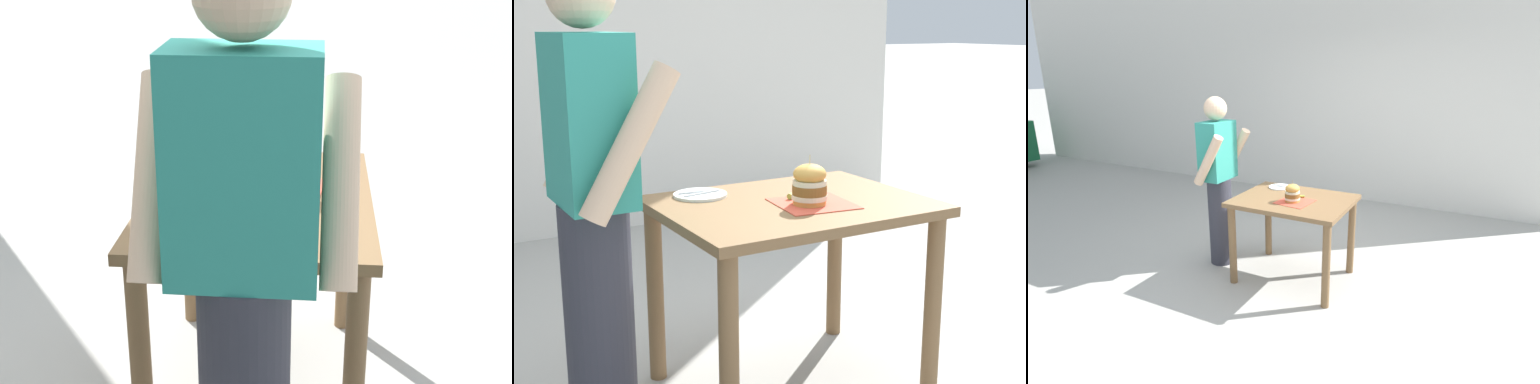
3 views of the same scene
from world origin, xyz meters
TOP-DOWN VIEW (x-y plane):
  - ground_plane at (0.00, 0.00)m, footprint 80.00×80.00m
  - patio_table at (0.00, 0.00)m, footprint 0.80×1.04m
  - serving_paper at (-0.08, -0.05)m, footprint 0.32×0.32m
  - sandwich at (-0.09, -0.03)m, footprint 0.14×0.14m
  - pickle_spear at (0.04, -0.04)m, footprint 0.07×0.09m
  - side_plate_with_forks at (0.26, 0.28)m, footprint 0.22×0.22m
  - diner_across_table at (-0.03, 0.80)m, footprint 0.55×0.35m
  - building_wall at (2.80, 2.39)m, footprint 0.30×10.00m

SIDE VIEW (x-z plane):
  - ground_plane at x=0.00m, z-range 0.00..0.00m
  - patio_table at x=0.00m, z-range 0.26..1.05m
  - serving_paper at x=-0.08m, z-range 0.80..0.80m
  - side_plate_with_forks at x=0.26m, z-range 0.79..0.81m
  - pickle_spear at x=0.04m, z-range 0.80..0.83m
  - sandwich at x=-0.09m, z-range 0.78..0.98m
  - diner_across_table at x=-0.03m, z-range 0.04..1.73m
  - building_wall at x=2.80m, z-range 0.00..5.86m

